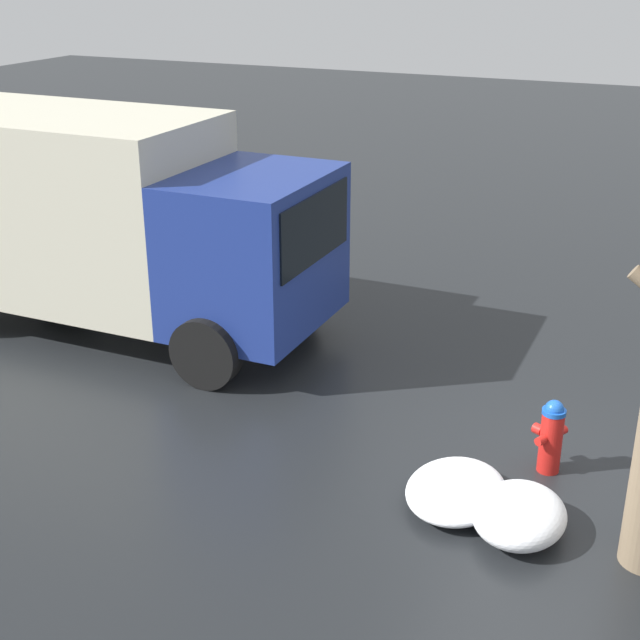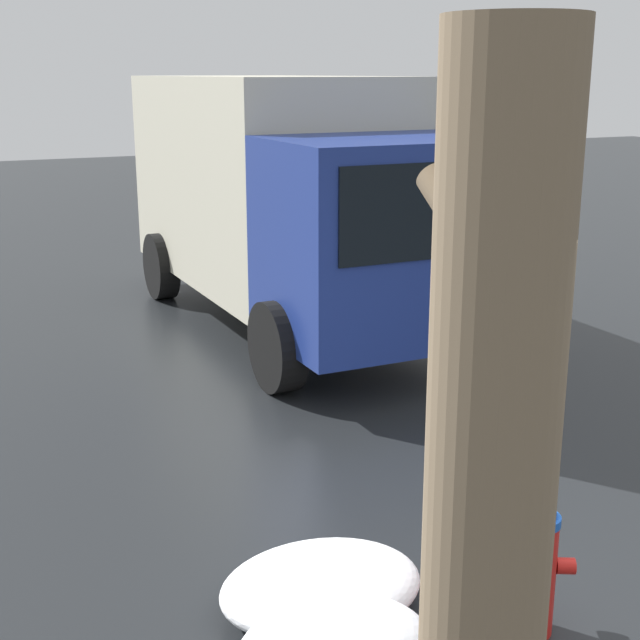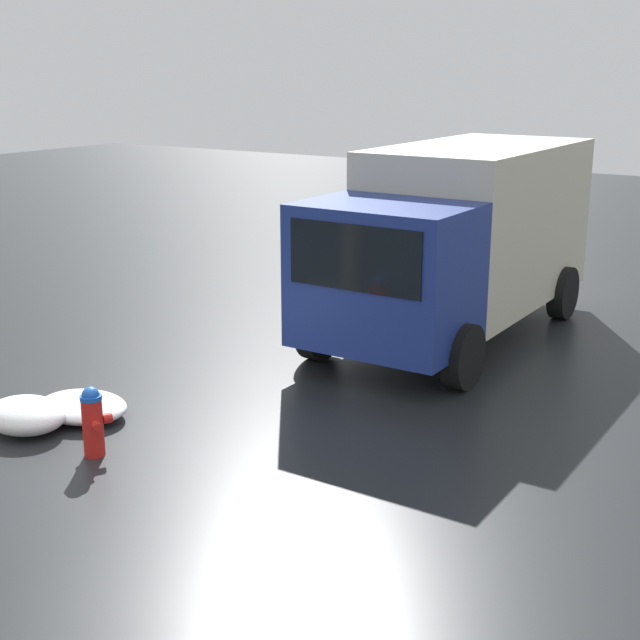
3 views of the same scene
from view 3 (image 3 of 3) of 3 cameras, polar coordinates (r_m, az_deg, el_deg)
The scene contains 5 objects.
ground_plane at distance 10.36m, azimuth -14.20°, elevation -8.38°, with size 60.00×60.00×0.00m, color black.
fire_hydrant at distance 10.20m, azimuth -14.33°, elevation -6.24°, with size 0.36×0.42×0.81m.
delivery_truck at distance 14.24m, azimuth 8.88°, elevation 5.39°, with size 6.21×2.60×2.97m.
snow_pile_by_hydrant at distance 11.41m, azimuth -14.98°, elevation -5.38°, with size 0.95×1.21×0.28m.
snow_pile_curbside at distance 11.17m, azimuth -18.33°, elevation -5.80°, with size 0.85×1.05×0.40m.
Camera 3 is at (-6.32, -7.07, 4.19)m, focal length 50.00 mm.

